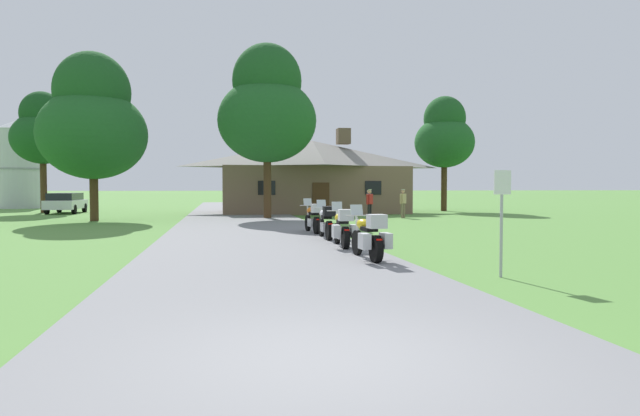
{
  "coord_description": "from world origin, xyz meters",
  "views": [
    {
      "loc": [
        -1.09,
        -5.27,
        1.8
      ],
      "look_at": [
        2.53,
        14.53,
        1.02
      ],
      "focal_mm": 30.27,
      "sensor_mm": 36.0,
      "label": 1
    }
  ],
  "objects": [
    {
      "name": "bystander_tan_shirt_beside_signpost",
      "position": [
        9.32,
        24.76,
        0.95
      ],
      "size": [
        0.46,
        0.39,
        1.69
      ],
      "rotation": [
        0.0,
        0.0,
        0.64
      ],
      "color": "#75664C",
      "rests_on": "ground"
    },
    {
      "name": "motorcycle_yellow_second_in_row",
      "position": [
        2.36,
        9.97,
        0.61
      ],
      "size": [
        0.77,
        2.08,
        1.3
      ],
      "rotation": [
        0.0,
        0.0,
        -0.05
      ],
      "color": "black",
      "rests_on": "asphalt_driveway"
    },
    {
      "name": "tree_left_near",
      "position": [
        -7.79,
        25.13,
        5.27
      ],
      "size": [
        5.6,
        5.6,
        8.95
      ],
      "color": "#422D19",
      "rests_on": "ground"
    },
    {
      "name": "ground_plane",
      "position": [
        0.0,
        20.0,
        0.0
      ],
      "size": [
        500.0,
        500.0,
        0.0
      ],
      "primitive_type": "plane",
      "color": "#56893D"
    },
    {
      "name": "tree_right_of_lodge",
      "position": [
        15.41,
        33.02,
        5.67
      ],
      "size": [
        4.45,
        4.45,
        8.61
      ],
      "color": "#422D19",
      "rests_on": "ground"
    },
    {
      "name": "motorcycle_orange_farthest_in_row",
      "position": [
        2.34,
        15.01,
        0.62
      ],
      "size": [
        0.66,
        2.08,
        1.3
      ],
      "rotation": [
        0.0,
        0.0,
        0.07
      ],
      "color": "black",
      "rests_on": "asphalt_driveway"
    },
    {
      "name": "stone_lodge",
      "position": [
        5.21,
        32.24,
        2.61
      ],
      "size": [
        13.22,
        7.04,
        5.96
      ],
      "color": "brown",
      "rests_on": "ground"
    },
    {
      "name": "motorcycle_yellow_nearest_to_camera",
      "position": [
        2.38,
        7.16,
        0.61
      ],
      "size": [
        0.78,
        2.08,
        1.3
      ],
      "rotation": [
        0.0,
        0.0,
        0.06
      ],
      "color": "black",
      "rests_on": "asphalt_driveway"
    },
    {
      "name": "tree_left_far",
      "position": [
        -13.44,
        35.58,
        5.71
      ],
      "size": [
        4.22,
        4.22,
        8.5
      ],
      "color": "#422D19",
      "rests_on": "ground"
    },
    {
      "name": "asphalt_driveway",
      "position": [
        0.0,
        18.0,
        0.03
      ],
      "size": [
        6.4,
        80.0,
        0.06
      ],
      "primitive_type": "cube",
      "color": "slate",
      "rests_on": "ground"
    },
    {
      "name": "tree_by_lodge_front",
      "position": [
        1.46,
        25.29,
        6.21
      ],
      "size": [
        5.55,
        5.55,
        9.86
      ],
      "color": "#422D19",
      "rests_on": "ground"
    },
    {
      "name": "bystander_white_shirt_by_tree",
      "position": [
        7.24,
        24.7,
        0.93
      ],
      "size": [
        0.32,
        0.53,
        1.67
      ],
      "rotation": [
        0.0,
        0.0,
        4.4
      ],
      "color": "#75664C",
      "rests_on": "ground"
    },
    {
      "name": "metal_signpost_roadside",
      "position": [
        4.4,
        4.63,
        1.35
      ],
      "size": [
        0.36,
        0.06,
        2.14
      ],
      "color": "#9EA0A5",
      "rests_on": "ground"
    },
    {
      "name": "motorcycle_white_third_in_row",
      "position": [
        2.38,
        12.58,
        0.62
      ],
      "size": [
        0.66,
        2.08,
        1.3
      ],
      "rotation": [
        0.0,
        0.0,
        -0.01
      ],
      "color": "black",
      "rests_on": "asphalt_driveway"
    },
    {
      "name": "parked_white_suv_far_left",
      "position": [
        -11.66,
        34.38,
        0.78
      ],
      "size": [
        1.94,
        4.61,
        1.4
      ],
      "rotation": [
        0.0,
        0.0,
        0.01
      ],
      "color": "silver",
      "rests_on": "ground"
    },
    {
      "name": "metal_silo_distant",
      "position": [
        -18.07,
        44.92,
        3.83
      ],
      "size": [
        3.9,
        3.9,
        7.64
      ],
      "color": "#B2B7BC",
      "rests_on": "ground"
    },
    {
      "name": "bystander_red_shirt_near_lodge",
      "position": [
        7.04,
        23.84,
        0.95
      ],
      "size": [
        0.43,
        0.41,
        1.69
      ],
      "rotation": [
        0.0,
        0.0,
        3.89
      ],
      "color": "black",
      "rests_on": "ground"
    }
  ]
}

